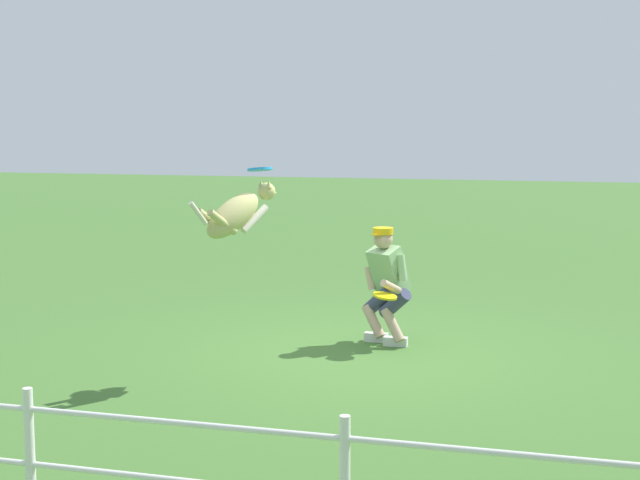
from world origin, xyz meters
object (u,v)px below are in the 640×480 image
object	(u,v)px
frisbee_held	(385,296)
dog	(237,214)
person	(386,281)
frisbee_flying	(260,169)

from	to	relation	value
frisbee_held	dog	bearing A→B (deg)	48.91
dog	frisbee_held	world-z (taller)	dog
person	dog	bearing A→B (deg)	-3.14
person	frisbee_flying	xyz separation A→B (m)	(0.95, 1.43, 1.28)
frisbee_held	frisbee_flying	bearing A→B (deg)	46.03
dog	frisbee_flying	bearing A→B (deg)	1.12
person	frisbee_held	bearing A→B (deg)	38.35
person	frisbee_held	size ratio (longest dim) A/B	5.02
dog	frisbee_held	size ratio (longest dim) A/B	3.78
person	frisbee_flying	distance (m)	2.15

